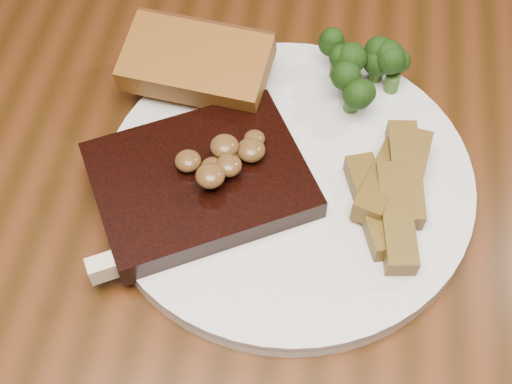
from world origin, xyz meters
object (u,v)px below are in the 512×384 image
plate (288,181)px  steak (200,181)px  dining_table (269,263)px  potato_wedges (390,198)px  garlic_bread (198,81)px

plate → steak: size_ratio=1.85×
dining_table → potato_wedges: 0.15m
plate → potato_wedges: size_ratio=2.62×
plate → potato_wedges: bearing=-12.5°
garlic_bread → steak: bearing=-71.4°
plate → potato_wedges: (0.08, -0.02, 0.02)m
dining_table → steak: 0.13m
plate → steak: (-0.06, -0.02, 0.02)m
garlic_bread → potato_wedges: bearing=-23.4°
dining_table → plate: plate is taller
garlic_bread → potato_wedges: garlic_bread is taller
dining_table → plate: bearing=62.7°
potato_wedges → garlic_bread: bearing=150.2°
plate → potato_wedges: 0.08m
dining_table → steak: (-0.05, -0.00, 0.12)m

